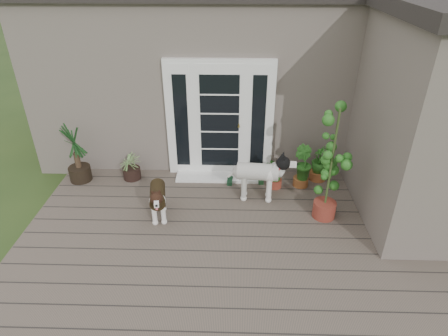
{
  "coord_description": "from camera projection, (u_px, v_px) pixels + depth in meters",
  "views": [
    {
      "loc": [
        0.06,
        -3.67,
        3.82
      ],
      "look_at": [
        -0.1,
        1.75,
        0.7
      ],
      "focal_mm": 30.54,
      "sensor_mm": 36.0,
      "label": 1
    }
  ],
  "objects": [
    {
      "name": "herb_a",
      "position": [
        275.0,
        175.0,
        6.71
      ],
      "size": [
        0.55,
        0.55,
        0.5
      ],
      "primitive_type": "imported",
      "rotation": [
        0.0,
        0.0,
        0.65
      ],
      "color": "#1B4C15",
      "rests_on": "deck"
    },
    {
      "name": "white_dog",
      "position": [
        257.0,
        179.0,
        6.33
      ],
      "size": [
        0.94,
        0.46,
        0.76
      ],
      "primitive_type": null,
      "rotation": [
        0.0,
        0.0,
        -1.65
      ],
      "color": "white",
      "rests_on": "deck"
    },
    {
      "name": "deck",
      "position": [
        228.0,
        255.0,
        5.4
      ],
      "size": [
        6.2,
        4.6,
        0.12
      ],
      "primitive_type": "cube",
      "color": "#6B5B4C",
      "rests_on": "ground"
    },
    {
      "name": "herb_c",
      "position": [
        319.0,
        167.0,
        6.93
      ],
      "size": [
        0.39,
        0.39,
        0.53
      ],
      "primitive_type": "imported",
      "rotation": [
        0.0,
        0.0,
        4.54
      ],
      "color": "#205117",
      "rests_on": "deck"
    },
    {
      "name": "yucca",
      "position": [
        76.0,
        154.0,
        6.77
      ],
      "size": [
        0.84,
        0.84,
        1.07
      ],
      "primitive_type": null,
      "rotation": [
        0.0,
        0.0,
        -0.15
      ],
      "color": "#113313",
      "rests_on": "deck"
    },
    {
      "name": "herb_b",
      "position": [
        302.0,
        172.0,
        6.73
      ],
      "size": [
        0.51,
        0.51,
        0.56
      ],
      "primitive_type": "imported",
      "rotation": [
        0.0,
        0.0,
        2.14
      ],
      "color": "#1F5819",
      "rests_on": "deck"
    },
    {
      "name": "spider_plant",
      "position": [
        131.0,
        165.0,
        6.95
      ],
      "size": [
        0.66,
        0.66,
        0.57
      ],
      "primitive_type": null,
      "rotation": [
        0.0,
        0.0,
        0.27
      ],
      "color": "#89AE6B",
      "rests_on": "deck"
    },
    {
      "name": "door_step",
      "position": [
        220.0,
        176.0,
        7.09
      ],
      "size": [
        1.6,
        0.4,
        0.05
      ],
      "primitive_type": "cube",
      "color": "white",
      "rests_on": "deck"
    },
    {
      "name": "door_unit",
      "position": [
        220.0,
        120.0,
        6.74
      ],
      "size": [
        1.9,
        0.14,
        2.15
      ],
      "primitive_type": "cube",
      "color": "white",
      "rests_on": "deck"
    },
    {
      "name": "house_wing",
      "position": [
        429.0,
        129.0,
        5.54
      ],
      "size": [
        1.6,
        2.4,
        3.1
      ],
      "primitive_type": "cube",
      "color": "#665E54",
      "rests_on": "ground"
    },
    {
      "name": "clog_left",
      "position": [
        260.0,
        180.0,
        6.97
      ],
      "size": [
        0.15,
        0.28,
        0.08
      ],
      "primitive_type": null,
      "rotation": [
        0.0,
        0.0,
        0.1
      ],
      "color": "black",
      "rests_on": "deck"
    },
    {
      "name": "brindle_dog",
      "position": [
        158.0,
        201.0,
        5.9
      ],
      "size": [
        0.45,
        0.81,
        0.63
      ],
      "primitive_type": null,
      "rotation": [
        0.0,
        0.0,
        3.32
      ],
      "color": "#312411",
      "rests_on": "deck"
    },
    {
      "name": "clog_right",
      "position": [
        230.0,
        180.0,
        6.94
      ],
      "size": [
        0.14,
        0.28,
        0.08
      ],
      "primitive_type": null,
      "rotation": [
        0.0,
        0.0,
        -0.06
      ],
      "color": "#173921",
      "rests_on": "deck"
    },
    {
      "name": "house_main",
      "position": [
        232.0,
        69.0,
        8.34
      ],
      "size": [
        7.4,
        4.0,
        3.1
      ],
      "primitive_type": "cube",
      "color": "#665E54",
      "rests_on": "ground"
    },
    {
      "name": "sapling",
      "position": [
        331.0,
        165.0,
        5.61
      ],
      "size": [
        0.69,
        0.69,
        1.89
      ],
      "primitive_type": null,
      "rotation": [
        0.0,
        0.0,
        -0.28
      ],
      "color": "#195A1A",
      "rests_on": "deck"
    }
  ]
}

